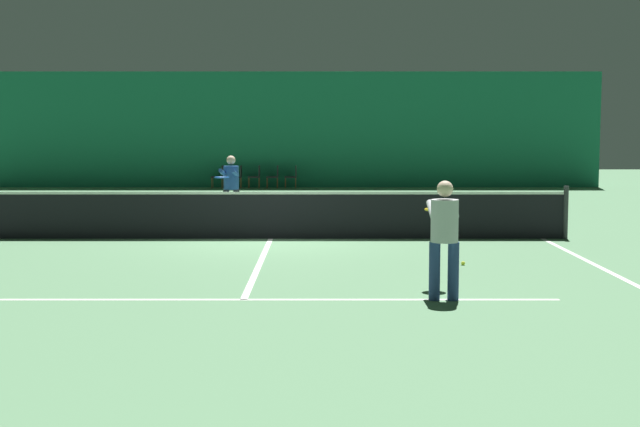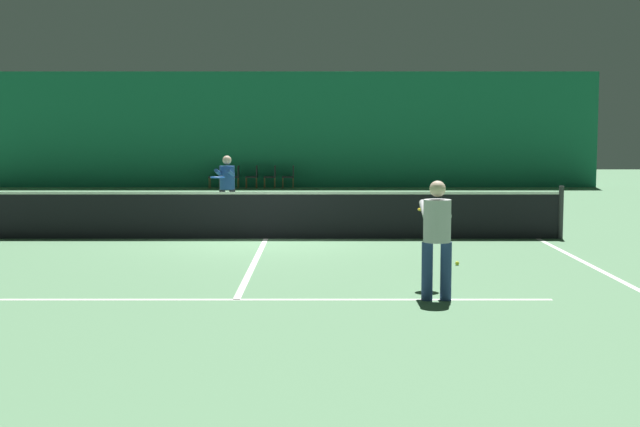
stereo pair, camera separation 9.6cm
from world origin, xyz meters
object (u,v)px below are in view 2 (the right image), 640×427
object	(u,v)px
courtside_chair_2	(257,175)
tennis_ball	(460,263)
tennis_net	(269,214)
courtside_chair_4	(293,175)
player_near	(440,230)
player_far	(230,183)
courtside_chair_1	(238,175)
courtside_chair_0	(220,175)
courtside_chair_3	(275,175)

from	to	relation	value
courtside_chair_2	tennis_ball	world-z (taller)	courtside_chair_2
tennis_net	courtside_chair_4	size ratio (longest dim) A/B	14.29
tennis_net	player_near	world-z (taller)	player_near
courtside_chair_4	tennis_ball	size ratio (longest dim) A/B	12.73
player_far	courtside_chair_2	xyz separation A→B (m)	(-0.25, 11.82, -0.43)
player_near	tennis_ball	xyz separation A→B (m)	(0.73, 2.91, -0.88)
tennis_net	courtside_chair_1	size ratio (longest dim) A/B	14.29
courtside_chair_0	courtside_chair_4	xyz separation A→B (m)	(2.72, 0.00, 0.00)
tennis_net	courtside_chair_2	world-z (taller)	tennis_net
courtside_chair_2	courtside_chair_3	bearing A→B (deg)	90.00
player_far	courtside_chair_0	size ratio (longest dim) A/B	1.87
courtside_chair_0	courtside_chair_1	bearing A→B (deg)	90.00
courtside_chair_0	tennis_ball	size ratio (longest dim) A/B	12.73
courtside_chair_0	courtside_chair_2	size ratio (longest dim) A/B	1.00
tennis_ball	player_near	bearing A→B (deg)	-104.03
courtside_chair_2	courtside_chair_4	size ratio (longest dim) A/B	1.00
courtside_chair_3	tennis_ball	size ratio (longest dim) A/B	12.73
courtside_chair_4	player_near	bearing A→B (deg)	6.95
courtside_chair_0	courtside_chair_2	xyz separation A→B (m)	(1.36, 0.00, 0.00)
courtside_chair_2	courtside_chair_4	bearing A→B (deg)	90.00
tennis_net	player_far	world-z (taller)	player_far
player_far	courtside_chair_3	world-z (taller)	player_far
tennis_net	courtside_chair_0	distance (m)	15.37
courtside_chair_1	courtside_chair_4	xyz separation A→B (m)	(2.04, 0.00, 0.00)
courtside_chair_3	player_far	bearing A→B (deg)	-2.09
tennis_net	player_near	xyz separation A→B (m)	(2.61, -6.39, 0.40)
tennis_net	courtside_chair_0	size ratio (longest dim) A/B	14.29
courtside_chair_2	courtside_chair_3	world-z (taller)	same
courtside_chair_3	tennis_net	bearing A→B (deg)	2.64
player_far	courtside_chair_1	world-z (taller)	player_far
player_far	courtside_chair_4	world-z (taller)	player_far
courtside_chair_1	player_near	bearing A→B (deg)	12.23
player_far	courtside_chair_0	distance (m)	11.94
courtside_chair_1	courtside_chair_4	distance (m)	2.04
tennis_ball	tennis_net	bearing A→B (deg)	133.78
player_far	courtside_chair_3	xyz separation A→B (m)	(0.43, 11.82, -0.43)
courtside_chair_4	tennis_net	bearing A→B (deg)	0.07
player_near	courtside_chair_1	size ratio (longest dim) A/B	1.85
courtside_chair_0	player_far	bearing A→B (deg)	7.74
player_far	courtside_chair_2	size ratio (longest dim) A/B	1.87
courtside_chair_1	tennis_ball	world-z (taller)	courtside_chair_1
courtside_chair_3	player_near	bearing A→B (deg)	8.73
player_far	courtside_chair_1	xyz separation A→B (m)	(-0.93, 11.82, -0.43)
player_near	courtside_chair_3	size ratio (longest dim) A/B	1.85
courtside_chair_1	courtside_chair_3	xyz separation A→B (m)	(1.36, 0.00, 0.00)
courtside_chair_2	courtside_chair_0	bearing A→B (deg)	-90.00
courtside_chair_2	tennis_ball	xyz separation A→B (m)	(4.71, -18.60, -0.45)
tennis_net	player_near	bearing A→B (deg)	-67.80
player_far	courtside_chair_0	bearing A→B (deg)	-165.16
courtside_chair_2	tennis_ball	size ratio (longest dim) A/B	12.73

